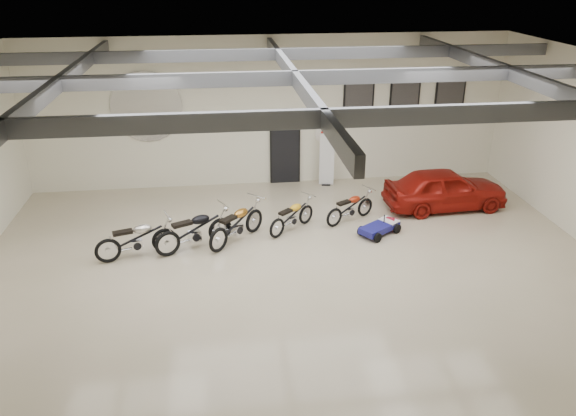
{
  "coord_description": "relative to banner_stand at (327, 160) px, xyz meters",
  "views": [
    {
      "loc": [
        -1.72,
        -12.32,
        7.09
      ],
      "look_at": [
        0.0,
        1.2,
        1.1
      ],
      "focal_mm": 35.0,
      "sensor_mm": 36.0,
      "label": 1
    }
  ],
  "objects": [
    {
      "name": "vintage_car",
      "position": [
        3.28,
        -2.41,
        -0.28
      ],
      "size": [
        1.74,
        3.85,
        1.29
      ],
      "primitive_type": "imported",
      "rotation": [
        0.0,
        0.0,
        1.63
      ],
      "color": "maroon",
      "rests_on": "floor"
    },
    {
      "name": "ceiling_beams",
      "position": [
        -1.88,
        -5.5,
        3.83
      ],
      "size": [
        15.8,
        11.8,
        0.32
      ],
      "primitive_type": null,
      "color": "#4E5055",
      "rests_on": "ceiling"
    },
    {
      "name": "motorcycle_silver",
      "position": [
        -5.87,
        -4.47,
        -0.39
      ],
      "size": [
        2.17,
        1.23,
        1.08
      ],
      "primitive_type": null,
      "rotation": [
        0.0,
        0.0,
        0.3
      ],
      "color": "silver",
      "rests_on": "floor"
    },
    {
      "name": "motorcycle_yellow",
      "position": [
        -1.66,
        -3.41,
        -0.46
      ],
      "size": [
        1.71,
        1.59,
        0.93
      ],
      "primitive_type": null,
      "rotation": [
        0.0,
        0.0,
        0.71
      ],
      "color": "silver",
      "rests_on": "floor"
    },
    {
      "name": "poster_right",
      "position": [
        4.32,
        0.46,
        2.18
      ],
      "size": [
        1.05,
        0.08,
        1.35
      ],
      "primitive_type": null,
      "color": "black",
      "rests_on": "back_wall"
    },
    {
      "name": "ceiling",
      "position": [
        -1.88,
        -5.5,
        4.08
      ],
      "size": [
        16.0,
        12.0,
        0.01
      ],
      "primitive_type": "cube",
      "color": "slate",
      "rests_on": "back_wall"
    },
    {
      "name": "oil_sign",
      "position": [
        0.02,
        0.45,
        0.78
      ],
      "size": [
        0.72,
        0.1,
        0.72
      ],
      "primitive_type": null,
      "color": "white",
      "rests_on": "back_wall"
    },
    {
      "name": "banner_stand",
      "position": [
        0.0,
        0.0,
        0.0
      ],
      "size": [
        0.53,
        0.3,
        1.85
      ],
      "primitive_type": null,
      "rotation": [
        0.0,
        0.0,
        -0.2
      ],
      "color": "white",
      "rests_on": "floor"
    },
    {
      "name": "poster_mid",
      "position": [
        2.72,
        0.46,
        2.18
      ],
      "size": [
        1.05,
        0.08,
        1.35
      ],
      "primitive_type": null,
      "color": "black",
      "rests_on": "back_wall"
    },
    {
      "name": "back_wall",
      "position": [
        -1.88,
        0.5,
        1.58
      ],
      "size": [
        16.0,
        0.02,
        5.0
      ],
      "primitive_type": "cube",
      "color": "silver",
      "rests_on": "floor"
    },
    {
      "name": "motorcycle_black",
      "position": [
        -4.39,
        -4.19,
        -0.36
      ],
      "size": [
        2.25,
        1.56,
        1.13
      ],
      "primitive_type": null,
      "rotation": [
        0.0,
        0.0,
        0.45
      ],
      "color": "silver",
      "rests_on": "floor"
    },
    {
      "name": "logo_plaque",
      "position": [
        -5.88,
        0.45,
        1.88
      ],
      "size": [
        2.3,
        0.06,
        1.16
      ],
      "primitive_type": null,
      "color": "silver",
      "rests_on": "back_wall"
    },
    {
      "name": "floor",
      "position": [
        -1.88,
        -5.5,
        -0.92
      ],
      "size": [
        16.0,
        12.0,
        0.01
      ],
      "primitive_type": "cube",
      "color": "#BFAE92",
      "rests_on": "ground"
    },
    {
      "name": "go_kart",
      "position": [
        0.88,
        -3.89,
        -0.65
      ],
      "size": [
        1.64,
        1.43,
        0.55
      ],
      "primitive_type": null,
      "rotation": [
        0.0,
        0.0,
        0.6
      ],
      "color": "navy",
      "rests_on": "floor"
    },
    {
      "name": "door",
      "position": [
        -1.38,
        0.45,
        0.13
      ],
      "size": [
        0.92,
        0.08,
        2.1
      ],
      "primitive_type": "cube",
      "color": "black",
      "rests_on": "back_wall"
    },
    {
      "name": "motorcycle_red",
      "position": [
        0.14,
        -3.01,
        -0.46
      ],
      "size": [
        1.81,
        1.37,
        0.92
      ],
      "primitive_type": null,
      "rotation": [
        0.0,
        0.0,
        0.53
      ],
      "color": "silver",
      "rests_on": "floor"
    },
    {
      "name": "poster_left",
      "position": [
        1.12,
        0.46,
        2.18
      ],
      "size": [
        1.05,
        0.08,
        1.35
      ],
      "primitive_type": null,
      "color": "black",
      "rests_on": "back_wall"
    },
    {
      "name": "motorcycle_gold",
      "position": [
        -3.25,
        -3.91,
        -0.37
      ],
      "size": [
        1.94,
        1.99,
        1.1
      ],
      "primitive_type": null,
      "rotation": [
        0.0,
        0.0,
        0.81
      ],
      "color": "silver",
      "rests_on": "floor"
    }
  ]
}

